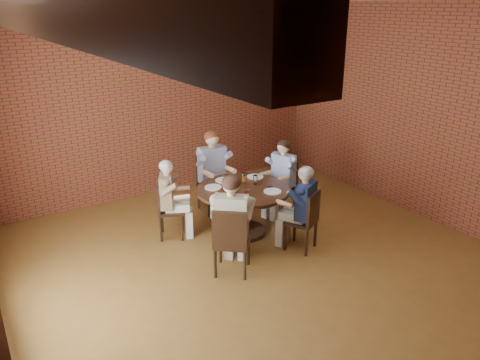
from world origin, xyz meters
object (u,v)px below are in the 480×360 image
diner_d (232,225)px  smartphone (271,188)px  chair_d (231,239)px  chair_a (284,185)px  diner_c (170,200)px  diner_a (281,178)px  chair_e (306,219)px  dining_table (243,202)px  diner_e (302,208)px  diner_b (214,172)px  chair_c (166,208)px  chair_b (211,180)px

diner_d → smartphone: size_ratio=9.15×
chair_d → diner_d: bearing=-90.0°
chair_a → chair_d: bearing=-71.9°
diner_c → chair_a: bearing=-69.2°
chair_a → diner_a: 0.16m
chair_d → chair_e: 1.25m
dining_table → diner_e: (0.44, -0.85, 0.10)m
dining_table → smartphone: smartphone is taller
chair_a → diner_a: size_ratio=0.71×
dining_table → diner_b: (0.04, 0.98, 0.17)m
dining_table → chair_e: size_ratio=1.56×
chair_c → chair_d: (0.26, -1.44, 0.04)m
dining_table → diner_c: (-0.98, 0.49, 0.08)m
diner_a → chair_d: (-1.71, -1.18, -0.12)m
chair_a → smartphone: 0.89m
diner_a → diner_b: diner_b is taller
chair_e → smartphone: size_ratio=6.00×
dining_table → diner_b: diner_b is taller
diner_a → chair_a: bearing=90.0°
chair_a → diner_d: 2.07m
diner_c → diner_b: bearing=-37.8°
chair_b → chair_d: 2.15m
chair_c → smartphone: bearing=-92.4°
diner_a → diner_b: bearing=-144.7°
chair_c → diner_e: (1.48, -1.38, 0.15)m
chair_d → dining_table: bearing=-90.0°
dining_table → chair_a: chair_a is taller
diner_c → diner_e: bearing=-106.8°
chair_a → chair_d: (-1.78, -1.20, 0.02)m
smartphone → diner_b: bearing=124.4°
dining_table → diner_b: size_ratio=1.01×
chair_a → chair_c: (-2.04, 0.24, -0.01)m
chair_b → chair_e: 2.04m
chair_a → chair_b: 1.24m
chair_b → chair_c: bearing=-150.7°
chair_c → diner_c: (0.06, -0.03, 0.13)m
diner_b → smartphone: bearing=-74.0°
diner_a → diner_b: (-0.89, 0.71, 0.06)m
diner_a → chair_b: bearing=-148.3°
chair_a → smartphone: chair_a is taller
chair_c → smartphone: 1.60m
chair_b → chair_e: size_ratio=1.08×
diner_a → chair_b: diner_a is taller
diner_e → smartphone: 0.63m
dining_table → diner_e: bearing=-62.8°
diner_b → chair_d: diner_b is taller
chair_a → diner_e: size_ratio=0.71×
diner_a → diner_c: bearing=-112.7°
dining_table → chair_c: (-1.04, 0.52, -0.05)m
chair_d → diner_d: (0.06, 0.07, 0.17)m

